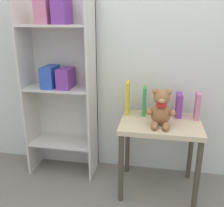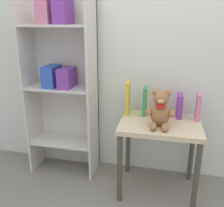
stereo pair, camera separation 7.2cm
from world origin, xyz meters
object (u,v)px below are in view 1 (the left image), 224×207
at_px(bookshelf_side, 60,75).
at_px(book_standing_red, 161,104).
at_px(book_standing_pink, 197,106).
at_px(display_table, 160,133).
at_px(teddy_bear, 161,109).
at_px(book_standing_yellow, 128,98).
at_px(book_standing_purple, 179,105).
at_px(book_standing_green, 144,101).

xyz_separation_m(bookshelf_side, book_standing_red, (0.85, -0.03, -0.19)).
height_order(book_standing_red, book_standing_pink, book_standing_pink).
bearing_deg(book_standing_red, bookshelf_side, 177.29).
distance_m(display_table, book_standing_red, 0.24).
height_order(bookshelf_side, teddy_bear, bookshelf_side).
distance_m(display_table, book_standing_yellow, 0.38).
height_order(book_standing_red, book_standing_purple, book_standing_red).
bearing_deg(book_standing_yellow, book_standing_green, -1.22).
height_order(display_table, teddy_bear, teddy_bear).
height_order(bookshelf_side, display_table, bookshelf_side).
bearing_deg(bookshelf_side, teddy_bear, -15.58).
distance_m(book_standing_green, book_standing_purple, 0.27).
bearing_deg(book_standing_green, bookshelf_side, 177.23).
xyz_separation_m(book_standing_yellow, book_standing_red, (0.27, 0.00, -0.03)).
height_order(display_table, book_standing_red, book_standing_red).
bearing_deg(bookshelf_side, display_table, -11.07).
bearing_deg(teddy_bear, display_table, 85.27).
bearing_deg(teddy_bear, book_standing_pink, 34.60).
relative_size(book_standing_purple, book_standing_pink, 0.90).
distance_m(book_standing_red, book_standing_pink, 0.27).
bearing_deg(book_standing_purple, book_standing_pink, -11.67).
bearing_deg(book_standing_red, book_standing_green, 179.79).
relative_size(bookshelf_side, display_table, 2.60).
relative_size(bookshelf_side, book_standing_green, 6.78).
bearing_deg(book_standing_yellow, display_table, -28.02).
relative_size(teddy_bear, book_standing_purple, 1.48).
xyz_separation_m(display_table, book_standing_yellow, (-0.27, 0.13, 0.23)).
xyz_separation_m(bookshelf_side, book_standing_green, (0.72, -0.03, -0.18)).
xyz_separation_m(display_table, book_standing_green, (-0.14, 0.13, 0.21)).
height_order(bookshelf_side, book_standing_purple, bookshelf_side).
bearing_deg(book_standing_green, teddy_bear, -57.05).
distance_m(teddy_bear, book_standing_purple, 0.26).
xyz_separation_m(book_standing_green, book_standing_pink, (0.41, -0.01, -0.01)).
bearing_deg(book_standing_green, book_standing_red, 0.20).
relative_size(bookshelf_side, book_standing_yellow, 5.83).
bearing_deg(display_table, book_standing_red, 90.00).
relative_size(book_standing_yellow, book_standing_purple, 1.45).
relative_size(teddy_bear, book_standing_green, 1.19).
height_order(teddy_bear, book_standing_purple, teddy_bear).
xyz_separation_m(book_standing_yellow, book_standing_purple, (0.41, 0.02, -0.04)).
distance_m(book_standing_purple, book_standing_pink, 0.14).
height_order(book_standing_yellow, book_standing_pink, book_standing_yellow).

